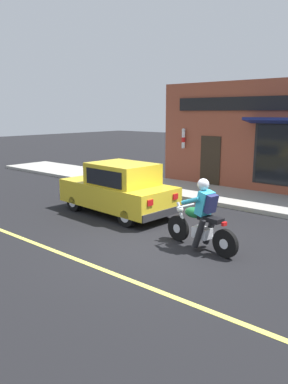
{
  "coord_description": "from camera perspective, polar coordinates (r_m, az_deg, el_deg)",
  "views": [
    {
      "loc": [
        -6.49,
        -5.19,
        3.03
      ],
      "look_at": [
        0.92,
        1.15,
        0.95
      ],
      "focal_mm": 35.0,
      "sensor_mm": 36.0,
      "label": 1
    }
  ],
  "objects": [
    {
      "name": "lane_stripe",
      "position": [
        9.91,
        -18.79,
        -6.4
      ],
      "size": [
        0.12,
        19.8,
        0.01
      ],
      "primitive_type": "cube",
      "color": "#D1C64C",
      "rests_on": "ground"
    },
    {
      "name": "car_hatchback",
      "position": [
        11.27,
        -3.91,
        0.42
      ],
      "size": [
        1.88,
        3.88,
        1.57
      ],
      "color": "black",
      "rests_on": "ground"
    },
    {
      "name": "ground_plane",
      "position": [
        8.85,
        1.82,
        -7.99
      ],
      "size": [
        80.0,
        80.0,
        0.0
      ],
      "primitive_type": "plane",
      "color": "black"
    },
    {
      "name": "motorcycle_with_rider",
      "position": [
        8.47,
        8.77,
        -4.23
      ],
      "size": [
        0.65,
        2.01,
        1.62
      ],
      "color": "black",
      "rests_on": "ground"
    },
    {
      "name": "sidewalk_curb",
      "position": [
        14.77,
        5.95,
        0.41
      ],
      "size": [
        2.6,
        22.0,
        0.14
      ],
      "primitive_type": "cube",
      "color": "#9E9B93",
      "rests_on": "ground"
    },
    {
      "name": "storefront_building",
      "position": [
        14.35,
        20.67,
        7.59
      ],
      "size": [
        1.25,
        10.25,
        4.2
      ],
      "color": "brown",
      "rests_on": "ground"
    }
  ]
}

